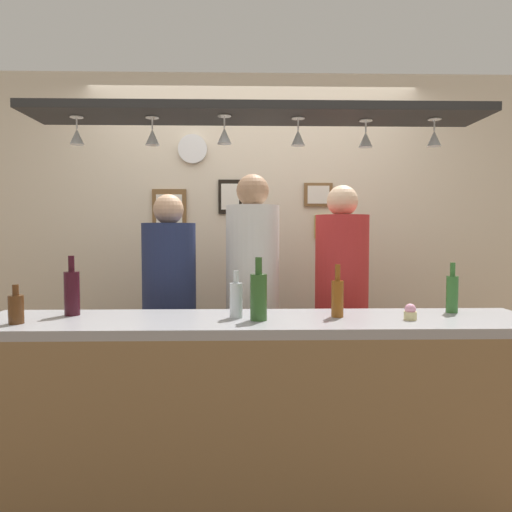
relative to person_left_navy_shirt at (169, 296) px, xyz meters
The scene contains 25 objects.
ground_plane 1.19m from the person_left_navy_shirt, 36.39° to the right, with size 8.00×8.00×0.00m, color brown.
back_wall 0.94m from the person_left_navy_shirt, 51.93° to the left, with size 4.40×0.06×2.60m, color beige.
bar_counter 1.10m from the person_left_navy_shirt, 58.87° to the right, with size 2.70×0.55×0.98m.
overhead_glass_rack 1.33m from the person_left_navy_shirt, 52.14° to the right, with size 2.20×0.36×0.04m, color black.
hanging_wineglass_far_left 1.17m from the person_left_navy_shirt, 114.31° to the right, with size 0.07×0.07×0.13m.
hanging_wineglass_left 1.13m from the person_left_navy_shirt, 87.02° to the right, with size 0.07×0.07×0.13m.
hanging_wineglass_center_left 1.22m from the person_left_navy_shirt, 62.91° to the right, with size 0.07×0.07×0.13m.
hanging_wineglass_center 1.35m from the person_left_navy_shirt, 43.97° to the right, with size 0.07×0.07×0.13m.
hanging_wineglass_center_right 1.54m from the person_left_navy_shirt, 32.02° to the right, with size 0.07×0.07×0.13m.
hanging_wineglass_right 1.80m from the person_left_navy_shirt, 26.79° to the right, with size 0.07×0.07×0.13m.
person_left_navy_shirt is the anchor object (origin of this frame).
person_middle_white_patterned_shirt 0.54m from the person_left_navy_shirt, ahead, with size 0.34×0.34×1.76m.
person_right_red_shirt 1.11m from the person_left_navy_shirt, ahead, with size 0.34×0.34×1.69m.
bottle_beer_brown_stubby 1.03m from the person_left_navy_shirt, 123.36° to the right, with size 0.07×0.07×0.18m.
bottle_beer_green_import 1.68m from the person_left_navy_shirt, 21.52° to the right, with size 0.06×0.06×0.26m.
bottle_wine_dark_red 0.76m from the person_left_navy_shirt, 120.93° to the right, with size 0.08×0.08×0.30m.
bottle_soda_clear 0.86m from the person_left_navy_shirt, 59.16° to the right, with size 0.06×0.06×0.23m.
bottle_champagne_green 0.98m from the person_left_navy_shirt, 55.59° to the right, with size 0.08×0.08×0.30m.
bottle_beer_amber_tall 1.19m from the person_left_navy_shirt, 37.79° to the right, with size 0.06×0.06×0.26m.
cupcake 1.51m from the person_left_navy_shirt, 32.61° to the right, with size 0.06×0.06×0.08m.
picture_frame_lower_pair 1.42m from the person_left_navy_shirt, 29.09° to the left, with size 0.30×0.02×0.18m.
picture_frame_upper_small 1.42m from the person_left_navy_shirt, 31.88° to the left, with size 0.22×0.02×0.18m.
picture_frame_crest 1.01m from the person_left_navy_shirt, 60.41° to the left, with size 0.18×0.02×0.26m.
picture_frame_caricature 0.87m from the person_left_navy_shirt, 98.29° to the left, with size 0.26×0.02×0.34m.
wall_clock 1.23m from the person_left_navy_shirt, 82.39° to the left, with size 0.22×0.22×0.03m, color white.
Camera 1 is at (-0.07, -2.66, 1.41)m, focal length 33.78 mm.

